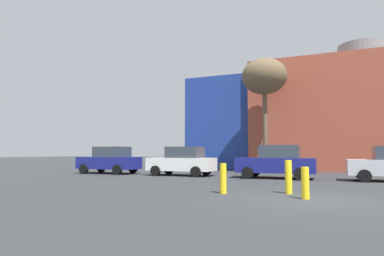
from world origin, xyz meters
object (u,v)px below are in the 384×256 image
at_px(parked_car_0, 110,160).
at_px(bollard_yellow_0, 305,183).
at_px(parked_car_1, 182,161).
at_px(bare_tree_1, 264,78).
at_px(parked_car_2, 277,162).
at_px(bollard_yellow_2, 288,177).
at_px(bollard_yellow_1, 223,178).

relative_size(parked_car_0, bollard_yellow_0, 4.31).
distance_m(parked_car_0, parked_car_1, 5.64).
xyz_separation_m(parked_car_0, bare_tree_1, (10.03, 5.23, 6.16)).
bearing_deg(parked_car_2, bollard_yellow_2, 101.38).
distance_m(bollard_yellow_0, bollard_yellow_1, 2.85).
xyz_separation_m(parked_car_0, parked_car_1, (5.64, -0.00, -0.02)).
relative_size(bare_tree_1, bollard_yellow_2, 7.16).
height_order(parked_car_0, bollard_yellow_0, parked_car_0).
relative_size(parked_car_1, bollard_yellow_1, 3.94).
xyz_separation_m(parked_car_1, parked_car_2, (5.92, 0.00, 0.02)).
bearing_deg(bollard_yellow_0, bollard_yellow_1, 172.60).
height_order(parked_car_1, bare_tree_1, bare_tree_1).
bearing_deg(bare_tree_1, bollard_yellow_1, -86.67).
bearing_deg(bollard_yellow_1, bare_tree_1, 93.33).
relative_size(bollard_yellow_0, bollard_yellow_1, 0.94).
relative_size(parked_car_1, bollard_yellow_2, 3.57).
relative_size(parked_car_2, bollard_yellow_0, 4.32).
distance_m(parked_car_1, bollard_yellow_0, 11.45).
bearing_deg(bollard_yellow_2, parked_car_2, 101.38).
bearing_deg(parked_car_1, bare_tree_1, -130.02).
bearing_deg(parked_car_1, bollard_yellow_1, 123.29).
xyz_separation_m(parked_car_2, bollard_yellow_2, (1.41, -6.99, -0.34)).
height_order(parked_car_0, parked_car_2, parked_car_2).
bearing_deg(parked_car_0, bollard_yellow_1, 144.00).
relative_size(bollard_yellow_1, bollard_yellow_2, 0.90).
height_order(parked_car_0, bollard_yellow_2, parked_car_0).
distance_m(parked_car_1, bare_tree_1, 9.21).
xyz_separation_m(bollard_yellow_0, bollard_yellow_2, (-0.64, 1.22, 0.09)).
distance_m(bare_tree_1, bollard_yellow_1, 14.64).
bearing_deg(bollard_yellow_1, parked_car_1, 123.29).
xyz_separation_m(parked_car_0, parked_car_2, (11.57, -0.00, 0.00)).
distance_m(parked_car_0, bollard_yellow_1, 13.34).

